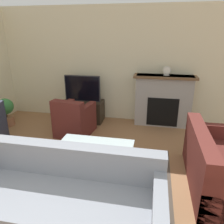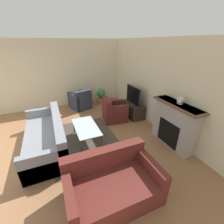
{
  "view_description": "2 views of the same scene",
  "coord_description": "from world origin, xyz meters",
  "px_view_note": "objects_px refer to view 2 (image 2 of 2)",
  "views": [
    {
      "loc": [
        1.06,
        -0.49,
        2.11
      ],
      "look_at": [
        0.38,
        2.95,
        0.82
      ],
      "focal_mm": 35.0,
      "sensor_mm": 36.0,
      "label": 1
    },
    {
      "loc": [
        3.78,
        1.68,
        2.58
      ],
      "look_at": [
        0.18,
        3.22,
        0.73
      ],
      "focal_mm": 24.0,
      "sensor_mm": 36.0,
      "label": 2
    }
  ],
  "objects_px": {
    "armchair_accent": "(114,113)",
    "mantel_clock": "(180,100)",
    "tv": "(133,95)",
    "armchair_by_window": "(80,101)",
    "coffee_table": "(86,128)",
    "couch_sectional": "(47,137)",
    "couch_loveseat": "(112,184)",
    "potted_plant": "(101,95)"
  },
  "relations": [
    {
      "from": "armchair_accent",
      "to": "mantel_clock",
      "type": "distance_m",
      "value": 2.33
    },
    {
      "from": "tv",
      "to": "armchair_accent",
      "type": "height_order",
      "value": "tv"
    },
    {
      "from": "armchair_by_window",
      "to": "mantel_clock",
      "type": "distance_m",
      "value": 4.03
    },
    {
      "from": "tv",
      "to": "coffee_table",
      "type": "xyz_separation_m",
      "value": [
        0.86,
        -1.99,
        -0.42
      ]
    },
    {
      "from": "couch_sectional",
      "to": "couch_loveseat",
      "type": "bearing_deg",
      "value": 26.7
    },
    {
      "from": "couch_sectional",
      "to": "mantel_clock",
      "type": "xyz_separation_m",
      "value": [
        1.24,
        3.15,
        1.01
      ]
    },
    {
      "from": "couch_loveseat",
      "to": "armchair_by_window",
      "type": "relative_size",
      "value": 1.61
    },
    {
      "from": "mantel_clock",
      "to": "armchair_by_window",
      "type": "bearing_deg",
      "value": -152.94
    },
    {
      "from": "armchair_by_window",
      "to": "coffee_table",
      "type": "xyz_separation_m",
      "value": [
        2.38,
        -0.35,
        0.11
      ]
    },
    {
      "from": "armchair_accent",
      "to": "coffee_table",
      "type": "distance_m",
      "value": 1.45
    },
    {
      "from": "couch_loveseat",
      "to": "armchair_by_window",
      "type": "xyz_separation_m",
      "value": [
        -4.25,
        0.37,
        0.01
      ]
    },
    {
      "from": "coffee_table",
      "to": "potted_plant",
      "type": "bearing_deg",
      "value": 152.18
    },
    {
      "from": "couch_sectional",
      "to": "coffee_table",
      "type": "height_order",
      "value": "couch_sectional"
    },
    {
      "from": "couch_sectional",
      "to": "armchair_by_window",
      "type": "xyz_separation_m",
      "value": [
        -2.23,
        1.38,
        0.02
      ]
    },
    {
      "from": "tv",
      "to": "mantel_clock",
      "type": "distance_m",
      "value": 2.01
    },
    {
      "from": "armchair_by_window",
      "to": "coffee_table",
      "type": "distance_m",
      "value": 2.41
    },
    {
      "from": "couch_sectional",
      "to": "couch_loveseat",
      "type": "distance_m",
      "value": 2.25
    },
    {
      "from": "armchair_accent",
      "to": "mantel_clock",
      "type": "relative_size",
      "value": 4.29
    },
    {
      "from": "couch_loveseat",
      "to": "mantel_clock",
      "type": "distance_m",
      "value": 2.49
    },
    {
      "from": "coffee_table",
      "to": "mantel_clock",
      "type": "distance_m",
      "value": 2.55
    },
    {
      "from": "tv",
      "to": "potted_plant",
      "type": "height_order",
      "value": "tv"
    },
    {
      "from": "mantel_clock",
      "to": "coffee_table",
      "type": "bearing_deg",
      "value": -117.21
    },
    {
      "from": "coffee_table",
      "to": "armchair_accent",
      "type": "bearing_deg",
      "value": 123.71
    },
    {
      "from": "armchair_accent",
      "to": "mantel_clock",
      "type": "bearing_deg",
      "value": -145.86
    },
    {
      "from": "armchair_by_window",
      "to": "potted_plant",
      "type": "distance_m",
      "value": 1.01
    },
    {
      "from": "armchair_accent",
      "to": "coffee_table",
      "type": "height_order",
      "value": "armchair_accent"
    },
    {
      "from": "tv",
      "to": "couch_sectional",
      "type": "height_order",
      "value": "tv"
    },
    {
      "from": "couch_sectional",
      "to": "armchair_by_window",
      "type": "bearing_deg",
      "value": 148.31
    },
    {
      "from": "couch_sectional",
      "to": "coffee_table",
      "type": "distance_m",
      "value": 1.04
    },
    {
      "from": "tv",
      "to": "armchair_accent",
      "type": "relative_size",
      "value": 1.01
    },
    {
      "from": "armchair_by_window",
      "to": "mantel_clock",
      "type": "bearing_deg",
      "value": 100.13
    },
    {
      "from": "armchair_by_window",
      "to": "potted_plant",
      "type": "height_order",
      "value": "armchair_by_window"
    },
    {
      "from": "tv",
      "to": "couch_loveseat",
      "type": "xyz_separation_m",
      "value": [
        2.72,
        -2.0,
        -0.55
      ]
    },
    {
      "from": "couch_sectional",
      "to": "armchair_by_window",
      "type": "relative_size",
      "value": 2.41
    },
    {
      "from": "armchair_accent",
      "to": "coffee_table",
      "type": "relative_size",
      "value": 0.73
    },
    {
      "from": "armchair_by_window",
      "to": "armchair_accent",
      "type": "height_order",
      "value": "same"
    },
    {
      "from": "couch_sectional",
      "to": "couch_loveseat",
      "type": "xyz_separation_m",
      "value": [
        2.01,
        1.01,
        0.0
      ]
    },
    {
      "from": "tv",
      "to": "mantel_clock",
      "type": "relative_size",
      "value": 4.34
    },
    {
      "from": "armchair_by_window",
      "to": "couch_loveseat",
      "type": "bearing_deg",
      "value": 68.14
    },
    {
      "from": "couch_loveseat",
      "to": "coffee_table",
      "type": "height_order",
      "value": "couch_loveseat"
    },
    {
      "from": "couch_sectional",
      "to": "mantel_clock",
      "type": "bearing_deg",
      "value": 68.55
    },
    {
      "from": "tv",
      "to": "potted_plant",
      "type": "bearing_deg",
      "value": -159.33
    }
  ]
}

